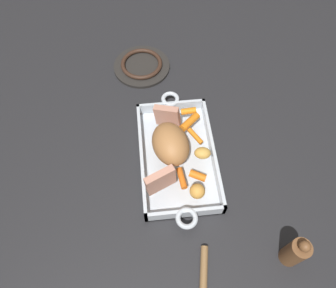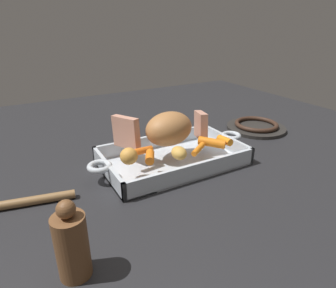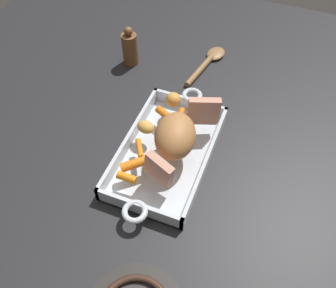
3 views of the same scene
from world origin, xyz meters
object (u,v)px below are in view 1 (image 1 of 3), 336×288
Objects in this scene: potato_halved at (197,191)px; stove_burner_rear at (142,65)px; baby_carrot_southwest at (181,178)px; baby_carrot_center_right at (190,122)px; pepper_mill at (295,252)px; pork_roast at (170,144)px; roasting_dish at (177,156)px; roast_slice_thick at (167,116)px; roast_slice_outer at (160,180)px; potato_golden_large at (203,153)px; baby_carrot_northeast at (188,111)px; baby_carrot_center_left at (195,136)px; baby_carrot_northwest at (198,176)px.

potato_halved is 0.20× the size of stove_burner_rear.
potato_halved is at bearing 38.62° from baby_carrot_southwest.
baby_carrot_center_right is 0.44m from pepper_mill.
roasting_dish is at bearing 88.39° from pork_roast.
roast_slice_thick is at bearing -99.14° from baby_carrot_center_right.
potato_halved reaches higher than stove_burner_rear.
roast_slice_outer is 0.41× the size of stove_burner_rear.
roast_slice_outer reaches higher than potato_golden_large.
pork_roast is 0.15m from baby_carrot_northeast.
baby_carrot_center_left is at bearing -151.70° from pepper_mill.
stove_burner_rear is at bearing -167.30° from potato_halved.
baby_carrot_northwest is at bearing 169.17° from potato_halved.
roast_slice_outer is at bearing -38.41° from baby_carrot_center_left.
baby_carrot_southwest is 0.06m from potato_halved.
potato_golden_large is (-0.06, 0.02, 0.00)m from baby_carrot_northwest.
baby_carrot_northwest is at bearing 15.01° from stove_burner_rear.
roast_slice_thick is 1.22× the size of baby_carrot_southwest.
pepper_mill reaches higher than roast_slice_thick.
roast_slice_outer reaches higher than roasting_dish.
baby_carrot_northeast is at bearing -155.96° from pepper_mill.
baby_carrot_southwest is at bearing -1.35° from roasting_dish.
roast_slice_outer reaches higher than baby_carrot_center_right.
pork_roast is at bearing -139.38° from pepper_mill.
baby_carrot_northwest is at bearing 26.56° from roasting_dish.
roast_slice_outer is 0.07m from baby_carrot_southwest.
roast_slice_outer reaches higher than roast_slice_thick.
stove_burner_rear is (-0.40, -0.15, -0.05)m from potato_golden_large.
pepper_mill is (0.35, 0.19, 0.00)m from baby_carrot_center_left.
pork_roast reaches higher than baby_carrot_center_left.
pork_roast is at bearing -157.82° from potato_halved.
pork_roast is 1.04× the size of pepper_mill.
roast_slice_thick is 0.90× the size of roast_slice_outer.
potato_golden_large reaches higher than baby_carrot_center_left.
baby_carrot_center_right is 0.35× the size of stove_burner_rear.
baby_carrot_northwest is at bearing 36.32° from pork_roast.
potato_halved reaches higher than potato_golden_large.
pepper_mill reaches higher than baby_carrot_northeast.
baby_carrot_center_right is at bearing 164.66° from baby_carrot_southwest.
pork_roast is 2.90× the size of potato_golden_large.
baby_carrot_northeast reaches higher than baby_carrot_southwest.
roasting_dish is at bearing -141.64° from pepper_mill.
roast_slice_outer is at bearing -108.55° from potato_halved.
baby_carrot_center_right is 0.05m from baby_carrot_center_left.
potato_halved reaches higher than baby_carrot_southwest.
pepper_mill is (0.29, 0.18, -0.01)m from potato_golden_large.
roast_slice_thick is 0.20m from baby_carrot_northwest.
roasting_dish is 9.91× the size of baby_carrot_northwest.
roasting_dish is at bearing -165.72° from potato_halved.
roasting_dish is at bearing 11.01° from roast_slice_thick.
potato_halved is 0.31× the size of pepper_mill.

